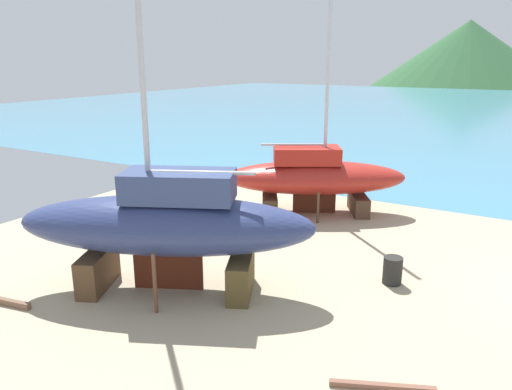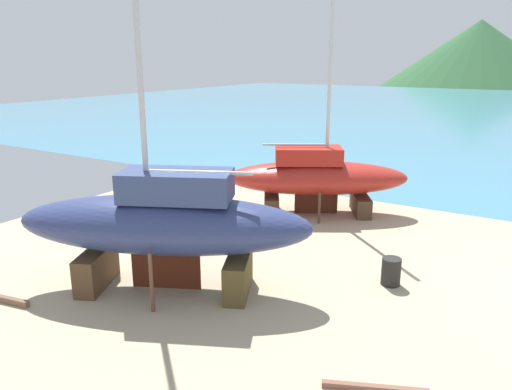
{
  "view_description": "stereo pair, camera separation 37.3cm",
  "coord_description": "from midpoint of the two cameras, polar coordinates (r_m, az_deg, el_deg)",
  "views": [
    {
      "loc": [
        -1.83,
        -17.28,
        7.36
      ],
      "look_at": [
        -11.4,
        -1.0,
        2.07
      ],
      "focal_mm": 34.38,
      "sensor_mm": 36.0,
      "label": 1
    },
    {
      "loc": [
        -1.51,
        -17.09,
        7.36
      ],
      "look_at": [
        -11.4,
        -1.0,
        2.07
      ],
      "focal_mm": 34.38,
      "sensor_mm": 36.0,
      "label": 2
    }
  ],
  "objects": [
    {
      "name": "headland_hill",
      "position": [
        180.53,
        23.01,
        12.1
      ],
      "size": [
        111.22,
        111.22,
        38.72
      ],
      "primitive_type": "cone",
      "color": "#2C5832",
      "rests_on": "ground"
    },
    {
      "name": "sailboat_small_center",
      "position": [
        23.86,
        6.35,
        2.15
      ],
      "size": [
        8.96,
        6.85,
        12.66
      ],
      "rotation": [
        0.0,
        0.0,
        0.53
      ],
      "color": "#4F3726",
      "rests_on": "ground"
    },
    {
      "name": "timber_long_aft",
      "position": [
        12.4,
        13.59,
        -20.85
      ],
      "size": [
        2.28,
        1.1,
        0.14
      ],
      "primitive_type": "cube",
      "rotation": [
        0.0,
        0.0,
        0.41
      ],
      "color": "brown",
      "rests_on": "ground"
    },
    {
      "name": "barrel_tipped_center",
      "position": [
        17.25,
        14.99,
        -8.47
      ],
      "size": [
        0.66,
        0.66,
        0.94
      ],
      "primitive_type": "cylinder",
      "rotation": [
        0.0,
        0.0,
        1.54
      ],
      "color": "#262623",
      "rests_on": "ground"
    },
    {
      "name": "sailboat_large_starboard",
      "position": [
        15.83,
        -10.97,
        -3.28
      ],
      "size": [
        9.76,
        6.54,
        15.34
      ],
      "rotation": [
        0.0,
        0.0,
        3.59
      ],
      "color": "brown",
      "rests_on": "ground"
    }
  ]
}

